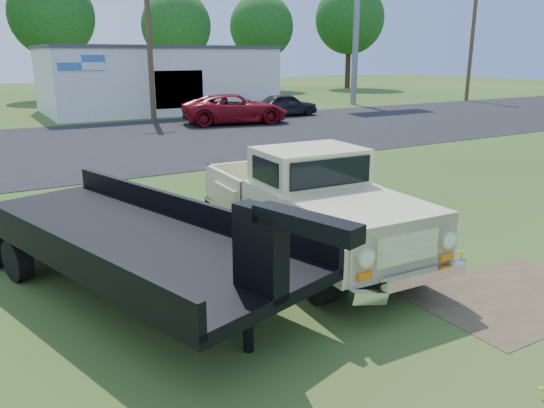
{
  "coord_description": "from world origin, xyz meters",
  "views": [
    {
      "loc": [
        -5.52,
        -7.57,
        3.62
      ],
      "look_at": [
        -0.5,
        1.0,
        0.81
      ],
      "focal_mm": 35.0,
      "sensor_mm": 36.0,
      "label": 1
    }
  ],
  "objects_px": {
    "flatbed_trailer": "(123,228)",
    "red_pickup": "(235,109)",
    "vintage_pickup_truck": "(309,203)",
    "dark_sedan": "(286,105)"
  },
  "relations": [
    {
      "from": "flatbed_trailer",
      "to": "red_pickup",
      "type": "bearing_deg",
      "value": 41.99
    },
    {
      "from": "vintage_pickup_truck",
      "to": "dark_sedan",
      "type": "height_order",
      "value": "vintage_pickup_truck"
    },
    {
      "from": "red_pickup",
      "to": "dark_sedan",
      "type": "relative_size",
      "value": 1.44
    },
    {
      "from": "flatbed_trailer",
      "to": "dark_sedan",
      "type": "xyz_separation_m",
      "value": [
        15.15,
        19.59,
        -0.34
      ]
    },
    {
      "from": "red_pickup",
      "to": "dark_sedan",
      "type": "height_order",
      "value": "red_pickup"
    },
    {
      "from": "vintage_pickup_truck",
      "to": "dark_sedan",
      "type": "bearing_deg",
      "value": 61.51
    },
    {
      "from": "flatbed_trailer",
      "to": "dark_sedan",
      "type": "distance_m",
      "value": 24.77
    },
    {
      "from": "vintage_pickup_truck",
      "to": "red_pickup",
      "type": "bearing_deg",
      "value": 69.62
    },
    {
      "from": "vintage_pickup_truck",
      "to": "dark_sedan",
      "type": "distance_m",
      "value": 23.17
    },
    {
      "from": "flatbed_trailer",
      "to": "dark_sedan",
      "type": "relative_size",
      "value": 1.88
    }
  ]
}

